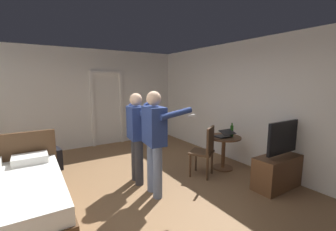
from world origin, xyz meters
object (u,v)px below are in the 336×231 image
(laptop, at_px, (225,135))
(person_blue_shirt, at_px, (155,136))
(person_striped_shirt, at_px, (137,132))
(bottle_on_table, at_px, (232,131))
(suitcase_dark, at_px, (48,160))
(wooden_chair, at_px, (205,149))
(side_table, at_px, (224,147))
(tv_flatscreen, at_px, (282,167))
(bed, at_px, (5,202))

(laptop, xyz_separation_m, person_blue_shirt, (-1.71, -0.13, 0.24))
(laptop, xyz_separation_m, person_striped_shirt, (-1.77, 0.43, 0.19))
(bottle_on_table, relative_size, person_striped_shirt, 0.18)
(person_blue_shirt, height_order, suitcase_dark, person_blue_shirt)
(person_striped_shirt, bearing_deg, wooden_chair, -20.78)
(side_table, xyz_separation_m, bottle_on_table, (0.14, -0.08, 0.35))
(wooden_chair, distance_m, suitcase_dark, 3.26)
(side_table, height_order, person_striped_shirt, person_striped_shirt)
(side_table, xyz_separation_m, person_blue_shirt, (-1.75, -0.18, 0.51))
(side_table, height_order, wooden_chair, wooden_chair)
(laptop, relative_size, suitcase_dark, 0.68)
(suitcase_dark, bearing_deg, person_striped_shirt, -56.11)
(person_striped_shirt, bearing_deg, tv_flatscreen, -35.40)
(wooden_chair, relative_size, suitcase_dark, 2.02)
(side_table, height_order, laptop, laptop)
(bed, distance_m, tv_flatscreen, 4.28)
(laptop, xyz_separation_m, wooden_chair, (-0.55, -0.04, -0.21))
(person_striped_shirt, distance_m, suitcase_dark, 2.15)
(tv_flatscreen, distance_m, wooden_chair, 1.38)
(bottle_on_table, height_order, person_blue_shirt, person_blue_shirt)
(laptop, height_order, person_striped_shirt, person_striped_shirt)
(side_table, relative_size, wooden_chair, 0.71)
(suitcase_dark, bearing_deg, wooden_chair, -45.67)
(tv_flatscreen, distance_m, laptop, 1.20)
(side_table, distance_m, laptop, 0.28)
(tv_flatscreen, height_order, person_striped_shirt, person_striped_shirt)
(bottle_on_table, bearing_deg, side_table, 150.26)
(bed, xyz_separation_m, tv_flatscreen, (4.08, -1.30, 0.04))
(laptop, relative_size, bottle_on_table, 1.14)
(bed, relative_size, bottle_on_table, 7.06)
(bed, height_order, bottle_on_table, bed)
(wooden_chair, distance_m, person_striped_shirt, 1.37)
(laptop, xyz_separation_m, suitcase_dark, (-3.14, 1.92, -0.53))
(bed, xyz_separation_m, bottle_on_table, (3.91, -0.26, 0.52))
(bed, relative_size, suitcase_dark, 4.17)
(side_table, bearing_deg, person_blue_shirt, -174.20)
(person_striped_shirt, bearing_deg, person_blue_shirt, -84.36)
(person_blue_shirt, bearing_deg, bed, 169.96)
(tv_flatscreen, height_order, wooden_chair, tv_flatscreen)
(bed, height_order, suitcase_dark, bed)
(tv_flatscreen, xyz_separation_m, suitcase_dark, (-3.48, 2.99, -0.13))
(bed, bearing_deg, tv_flatscreen, -17.63)
(bed, relative_size, person_blue_shirt, 1.20)
(tv_flatscreen, bearing_deg, person_striped_shirt, 144.60)
(side_table, relative_size, person_blue_shirt, 0.41)
(tv_flatscreen, bearing_deg, wooden_chair, 130.58)
(laptop, distance_m, wooden_chair, 0.59)
(laptop, bearing_deg, side_table, 54.58)
(side_table, distance_m, bottle_on_table, 0.38)
(wooden_chair, relative_size, person_blue_shirt, 0.58)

